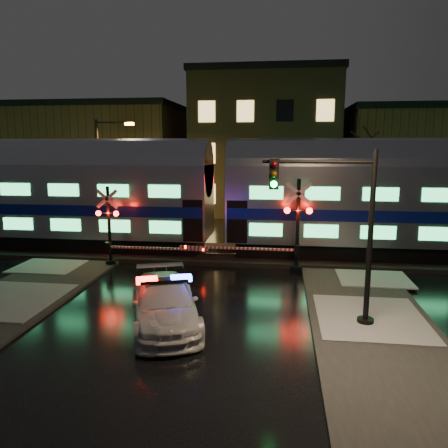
{
  "coord_description": "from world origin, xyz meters",
  "views": [
    {
      "loc": [
        3.43,
        -17.33,
        5.8
      ],
      "look_at": [
        0.84,
        2.5,
        2.2
      ],
      "focal_mm": 35.0,
      "sensor_mm": 36.0,
      "label": 1
    }
  ],
  "objects_px": {
    "streetlight": "(102,171)",
    "crossing_signal_left": "(116,234)",
    "police_car": "(165,303)",
    "crossing_signal_right": "(290,235)",
    "traffic_light": "(341,235)"
  },
  "relations": [
    {
      "from": "streetlight",
      "to": "crossing_signal_left",
      "type": "bearing_deg",
      "value": -63.36
    },
    {
      "from": "crossing_signal_left",
      "to": "police_car",
      "type": "bearing_deg",
      "value": -57.48
    },
    {
      "from": "police_car",
      "to": "streetlight",
      "type": "xyz_separation_m",
      "value": [
        -7.47,
        13.15,
        3.52
      ]
    },
    {
      "from": "crossing_signal_right",
      "to": "traffic_light",
      "type": "relative_size",
      "value": 1.08
    },
    {
      "from": "crossing_signal_right",
      "to": "crossing_signal_left",
      "type": "distance_m",
      "value": 8.23
    },
    {
      "from": "crossing_signal_right",
      "to": "crossing_signal_left",
      "type": "xyz_separation_m",
      "value": [
        -8.23,
        -0.01,
        -0.19
      ]
    },
    {
      "from": "traffic_light",
      "to": "streetlight",
      "type": "xyz_separation_m",
      "value": [
        -13.07,
        12.52,
        1.23
      ]
    },
    {
      "from": "police_car",
      "to": "traffic_light",
      "type": "distance_m",
      "value": 6.08
    },
    {
      "from": "traffic_light",
      "to": "streetlight",
      "type": "bearing_deg",
      "value": 139.09
    },
    {
      "from": "crossing_signal_right",
      "to": "crossing_signal_left",
      "type": "relative_size",
      "value": 1.11
    },
    {
      "from": "police_car",
      "to": "traffic_light",
      "type": "height_order",
      "value": "traffic_light"
    },
    {
      "from": "traffic_light",
      "to": "crossing_signal_right",
      "type": "bearing_deg",
      "value": 107.09
    },
    {
      "from": "crossing_signal_left",
      "to": "crossing_signal_right",
      "type": "bearing_deg",
      "value": 0.07
    },
    {
      "from": "crossing_signal_right",
      "to": "streetlight",
      "type": "distance_m",
      "value": 13.61
    },
    {
      "from": "crossing_signal_left",
      "to": "streetlight",
      "type": "distance_m",
      "value": 7.95
    }
  ]
}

